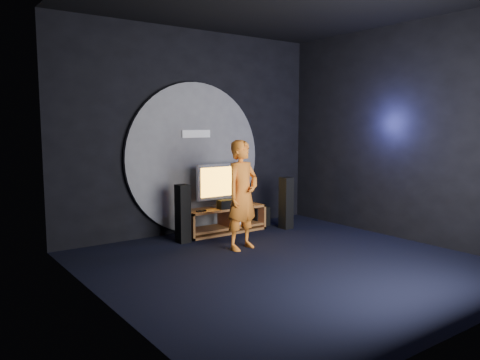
% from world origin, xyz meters
% --- Properties ---
extents(floor, '(5.00, 5.00, 0.00)m').
position_xyz_m(floor, '(0.00, 0.00, 0.00)').
color(floor, black).
rests_on(floor, ground).
extents(back_wall, '(5.00, 0.04, 3.50)m').
position_xyz_m(back_wall, '(0.00, 2.50, 1.75)').
color(back_wall, black).
rests_on(back_wall, ground).
extents(front_wall, '(5.00, 0.04, 3.50)m').
position_xyz_m(front_wall, '(0.00, -2.50, 1.75)').
color(front_wall, black).
rests_on(front_wall, ground).
extents(left_wall, '(0.04, 5.00, 3.50)m').
position_xyz_m(left_wall, '(-2.50, 0.00, 1.75)').
color(left_wall, black).
rests_on(left_wall, ground).
extents(right_wall, '(0.04, 5.00, 3.50)m').
position_xyz_m(right_wall, '(2.50, 0.00, 1.75)').
color(right_wall, black).
rests_on(right_wall, ground).
extents(wall_disc_panel, '(2.60, 0.11, 2.60)m').
position_xyz_m(wall_disc_panel, '(0.00, 2.44, 1.30)').
color(wall_disc_panel, '#515156').
rests_on(wall_disc_panel, ground).
extents(media_console, '(1.51, 0.45, 0.45)m').
position_xyz_m(media_console, '(0.36, 2.05, 0.19)').
color(media_console, '#9C5530').
rests_on(media_console, ground).
extents(tv, '(1.00, 0.22, 0.76)m').
position_xyz_m(tv, '(0.35, 2.12, 0.86)').
color(tv, '#B9B9C1').
rests_on(tv, media_console).
extents(center_speaker, '(0.40, 0.15, 0.15)m').
position_xyz_m(center_speaker, '(0.35, 1.92, 0.53)').
color(center_speaker, black).
rests_on(center_speaker, media_console).
extents(remote, '(0.18, 0.05, 0.02)m').
position_xyz_m(remote, '(-0.19, 1.93, 0.46)').
color(remote, black).
rests_on(remote, media_console).
extents(tower_speaker_left, '(0.19, 0.21, 0.93)m').
position_xyz_m(tower_speaker_left, '(-0.57, 1.87, 0.47)').
color(tower_speaker_left, black).
rests_on(tower_speaker_left, ground).
extents(tower_speaker_right, '(0.19, 0.21, 0.93)m').
position_xyz_m(tower_speaker_right, '(1.44, 1.66, 0.47)').
color(tower_speaker_right, black).
rests_on(tower_speaker_right, ground).
extents(subwoofer, '(0.32, 0.32, 0.35)m').
position_xyz_m(subwoofer, '(1.20, 2.16, 0.17)').
color(subwoofer, black).
rests_on(subwoofer, ground).
extents(player, '(0.67, 0.51, 1.65)m').
position_xyz_m(player, '(-0.03, 1.00, 0.83)').
color(player, orange).
rests_on(player, ground).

